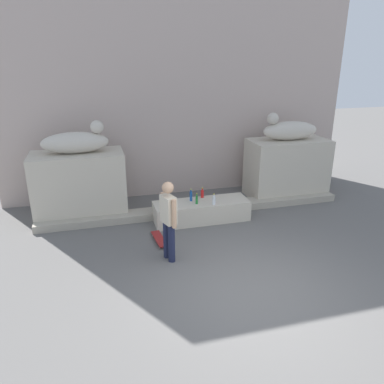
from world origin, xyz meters
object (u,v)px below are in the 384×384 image
at_px(skater, 169,218).
at_px(skateboard, 159,239).
at_px(bottle_blue, 191,196).
at_px(bottle_clear, 214,200).
at_px(statue_reclining_right, 289,130).
at_px(statue_reclining_left, 76,142).
at_px(bottle_green, 197,200).
at_px(bottle_red, 202,194).

xyz_separation_m(skater, skateboard, (-0.06, 0.80, -0.86)).
height_order(bottle_blue, bottle_clear, bottle_blue).
xyz_separation_m(statue_reclining_right, skateboard, (-4.09, -1.94, -1.89)).
relative_size(skater, bottle_clear, 6.01).
bearing_deg(statue_reclining_left, bottle_blue, -19.62).
relative_size(statue_reclining_left, bottle_clear, 5.78).
height_order(skater, skateboard, skater).
bearing_deg(skater, bottle_clear, -62.88).
distance_m(statue_reclining_right, skater, 4.98).
xyz_separation_m(bottle_green, bottle_clear, (0.39, -0.15, 0.00)).
distance_m(skater, bottle_red, 2.33).
bearing_deg(bottle_blue, bottle_green, -69.36).
height_order(skateboard, bottle_clear, bottle_clear).
xyz_separation_m(statue_reclining_right, bottle_blue, (-3.10, -0.96, -1.32)).
height_order(statue_reclining_right, bottle_blue, statue_reclining_right).
bearing_deg(bottle_red, skateboard, -139.72).
relative_size(skater, bottle_green, 6.17).
distance_m(skater, bottle_clear, 2.01).
relative_size(bottle_clear, bottle_red, 1.06).
height_order(bottle_blue, bottle_red, bottle_blue).
bearing_deg(bottle_clear, statue_reclining_left, 156.66).
height_order(skater, bottle_green, skater).
xyz_separation_m(skateboard, bottle_green, (1.08, 0.75, 0.55)).
bearing_deg(statue_reclining_right, bottle_green, 23.73).
bearing_deg(bottle_red, skater, -123.36).
bearing_deg(bottle_blue, statue_reclining_right, 17.18).
bearing_deg(skateboard, skater, 179.51).
relative_size(statue_reclining_right, bottle_red, 6.18).
distance_m(bottle_blue, bottle_green, 0.24).
xyz_separation_m(statue_reclining_left, statue_reclining_right, (5.72, 0.00, 0.00)).
bearing_deg(statue_reclining_left, skateboard, -49.54).
bearing_deg(statue_reclining_right, skateboard, 27.61).
height_order(statue_reclining_left, bottle_red, statue_reclining_left).
distance_m(skateboard, bottle_blue, 1.51).
height_order(statue_reclining_right, bottle_clear, statue_reclining_right).
relative_size(skateboard, bottle_red, 3.11).
xyz_separation_m(skateboard, bottle_clear, (1.47, 0.60, 0.55)).
bearing_deg(statue_reclining_left, bottle_green, -23.19).
relative_size(statue_reclining_left, skateboard, 1.97).
height_order(bottle_clear, bottle_red, bottle_clear).
bearing_deg(bottle_green, statue_reclining_right, 21.47).
distance_m(statue_reclining_left, skateboard, 3.16).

